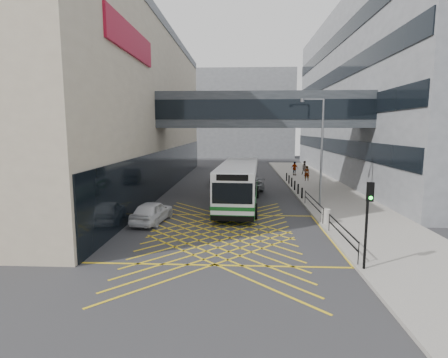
# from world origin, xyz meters

# --- Properties ---
(ground) EXTENTS (120.00, 120.00, 0.00)m
(ground) POSITION_xyz_m (0.00, 0.00, 0.00)
(ground) COLOR #333335
(building_whsmith) EXTENTS (24.17, 42.00, 16.00)m
(building_whsmith) POSITION_xyz_m (-17.98, 16.00, 8.00)
(building_whsmith) COLOR #B9AA8F
(building_whsmith) RESTS_ON ground
(building_right) EXTENTS (24.09, 44.00, 20.00)m
(building_right) POSITION_xyz_m (23.98, 24.00, 10.00)
(building_right) COLOR gray
(building_right) RESTS_ON ground
(building_far) EXTENTS (28.00, 16.00, 18.00)m
(building_far) POSITION_xyz_m (-2.00, 60.00, 9.00)
(building_far) COLOR gray
(building_far) RESTS_ON ground
(skybridge) EXTENTS (20.00, 4.10, 3.00)m
(skybridge) POSITION_xyz_m (3.00, 12.00, 7.50)
(skybridge) COLOR #34393E
(skybridge) RESTS_ON ground
(pavement) EXTENTS (6.00, 54.00, 0.16)m
(pavement) POSITION_xyz_m (9.00, 15.00, 0.08)
(pavement) COLOR gray
(pavement) RESTS_ON ground
(box_junction) EXTENTS (12.00, 9.00, 0.01)m
(box_junction) POSITION_xyz_m (0.00, 0.00, 0.00)
(box_junction) COLOR gold
(box_junction) RESTS_ON ground
(bus) EXTENTS (3.48, 11.95, 3.31)m
(bus) POSITION_xyz_m (0.97, 7.53, 1.77)
(bus) COLOR white
(bus) RESTS_ON ground
(car_white) EXTENTS (2.44, 4.66, 1.41)m
(car_white) POSITION_xyz_m (-4.50, 2.40, 0.71)
(car_white) COLOR silver
(car_white) RESTS_ON ground
(car_dark) EXTENTS (3.03, 5.36, 1.58)m
(car_dark) POSITION_xyz_m (-0.81, 18.99, 0.79)
(car_dark) COLOR black
(car_dark) RESTS_ON ground
(car_silver) EXTENTS (2.76, 5.06, 1.49)m
(car_silver) POSITION_xyz_m (2.14, 15.23, 0.75)
(car_silver) COLOR gray
(car_silver) RESTS_ON ground
(traffic_light) EXTENTS (0.26, 0.42, 3.65)m
(traffic_light) POSITION_xyz_m (6.25, -5.04, 2.54)
(traffic_light) COLOR black
(traffic_light) RESTS_ON pavement
(street_lamp) EXTENTS (1.81, 0.40, 7.94)m
(street_lamp) POSITION_xyz_m (6.92, 7.16, 4.68)
(street_lamp) COLOR slate
(street_lamp) RESTS_ON pavement
(litter_bin) EXTENTS (0.51, 0.51, 0.88)m
(litter_bin) POSITION_xyz_m (6.36, 2.19, 0.60)
(litter_bin) COLOR #ADA89E
(litter_bin) RESTS_ON pavement
(kerb_railings) EXTENTS (0.05, 12.54, 1.00)m
(kerb_railings) POSITION_xyz_m (6.15, 1.78, 0.88)
(kerb_railings) COLOR black
(kerb_railings) RESTS_ON pavement
(bollards) EXTENTS (0.14, 10.14, 0.90)m
(bollards) POSITION_xyz_m (6.25, 15.00, 0.61)
(bollards) COLOR black
(bollards) RESTS_ON pavement
(pedestrian_a) EXTENTS (0.69, 0.52, 1.66)m
(pedestrian_a) POSITION_xyz_m (8.51, 20.23, 0.99)
(pedestrian_a) COLOR gray
(pedestrian_a) RESTS_ON pavement
(pedestrian_b) EXTENTS (0.88, 0.56, 1.73)m
(pedestrian_b) POSITION_xyz_m (9.25, 25.53, 1.02)
(pedestrian_b) COLOR gray
(pedestrian_b) RESTS_ON pavement
(pedestrian_c) EXTENTS (1.09, 1.02, 1.71)m
(pedestrian_c) POSITION_xyz_m (7.86, 24.84, 1.02)
(pedestrian_c) COLOR gray
(pedestrian_c) RESTS_ON pavement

